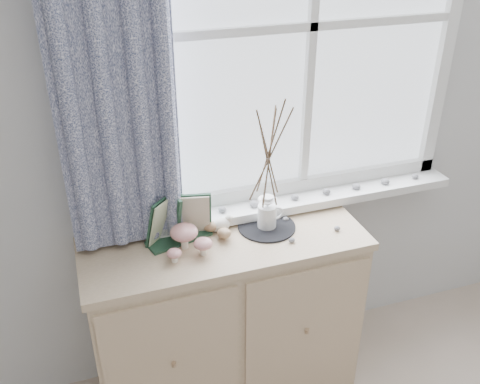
{
  "coord_description": "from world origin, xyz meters",
  "views": [
    {
      "loc": [
        -0.68,
        -0.02,
        2.11
      ],
      "look_at": [
        -0.1,
        1.7,
        1.1
      ],
      "focal_mm": 40.0,
      "sensor_mm": 36.0,
      "label": 1
    }
  ],
  "objects_px": {
    "botanical_book": "(179,221)",
    "toadstool_cluster": "(187,238)",
    "twig_pitcher": "(269,153)",
    "sideboard": "(226,318)"
  },
  "relations": [
    {
      "from": "botanical_book",
      "to": "toadstool_cluster",
      "type": "height_order",
      "value": "botanical_book"
    },
    {
      "from": "sideboard",
      "to": "twig_pitcher",
      "type": "relative_size",
      "value": 1.94
    },
    {
      "from": "botanical_book",
      "to": "twig_pitcher",
      "type": "relative_size",
      "value": 0.51
    },
    {
      "from": "botanical_book",
      "to": "toadstool_cluster",
      "type": "distance_m",
      "value": 0.08
    },
    {
      "from": "sideboard",
      "to": "botanical_book",
      "type": "distance_m",
      "value": 0.56
    },
    {
      "from": "toadstool_cluster",
      "to": "twig_pitcher",
      "type": "distance_m",
      "value": 0.47
    },
    {
      "from": "toadstool_cluster",
      "to": "twig_pitcher",
      "type": "relative_size",
      "value": 0.31
    },
    {
      "from": "toadstool_cluster",
      "to": "twig_pitcher",
      "type": "height_order",
      "value": "twig_pitcher"
    },
    {
      "from": "botanical_book",
      "to": "twig_pitcher",
      "type": "height_order",
      "value": "twig_pitcher"
    },
    {
      "from": "botanical_book",
      "to": "toadstool_cluster",
      "type": "xyz_separation_m",
      "value": [
        0.02,
        -0.06,
        -0.05
      ]
    }
  ]
}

